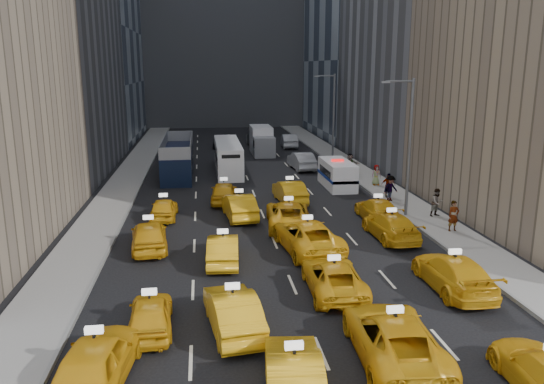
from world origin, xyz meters
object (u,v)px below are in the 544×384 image
Objects in this scene: taxi_2 at (394,337)px; pedestrian_0 at (453,216)px; taxi_0 at (97,361)px; box_truck at (262,141)px; double_decker at (178,157)px; city_bus at (228,157)px; nypd_van at (337,175)px; taxi_1 at (294,376)px.

pedestrian_0 reaches higher than taxi_2.
taxi_0 reaches higher than taxi_2.
taxi_2 is 3.10× the size of pedestrian_0.
box_truck reaches higher than pedestrian_0.
box_truck is at bearing 48.57° from double_decker.
double_decker is at bearing -171.17° from city_bus.
nypd_van reaches higher than taxi_2.
double_decker is 4.74m from city_bus.
city_bus is (-8.54, 8.09, 0.33)m from nypd_van.
double_decker is at bearing 127.17° from pedestrian_0.
taxi_1 is 0.83× the size of taxi_2.
taxi_2 is at bearing -148.44° from taxi_1.
double_decker reaches higher than taxi_0.
nypd_van is at bearing -47.88° from city_bus.
double_decker reaches higher than taxi_1.
city_bus is (-0.10, 35.84, 0.59)m from taxi_1.
city_bus is at bearing -80.44° from taxi_2.
taxi_1 is at bearing -109.79° from nypd_van.
taxi_2 is (9.67, 0.28, -0.04)m from taxi_0.
taxi_0 is at bearing -146.84° from pedestrian_0.
taxi_1 is 0.41× the size of double_decker.
box_truck is (4.34, 9.71, 0.12)m from city_bus.
box_truck is at bearing -95.52° from taxi_0.
nypd_van is 11.77m from city_bus.
taxi_0 is at bearing -93.87° from double_decker.
double_decker is 14.02m from box_truck.
taxi_0 is 6.12m from taxi_1.
taxi_0 is at bearing -104.08° from city_bus.
double_decker is 6.20× the size of pedestrian_0.
nypd_van is 0.50× the size of city_bus.
pedestrian_0 is (16.88, -20.02, -0.57)m from double_decker.
taxi_2 is 0.50× the size of double_decker.
taxi_2 is 1.04× the size of nypd_van.
taxi_1 is 45.75m from box_truck.
city_bus is 24.42m from pedestrian_0.
taxi_2 is 0.52× the size of city_bus.
taxi_0 is 0.85× the size of taxi_2.
taxi_2 reaches higher than taxi_1.
taxi_0 is 0.89× the size of nypd_van.
city_bus reaches higher than pedestrian_0.
taxi_2 is at bearing -84.34° from box_truck.
taxi_2 is 0.83× the size of box_truck.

